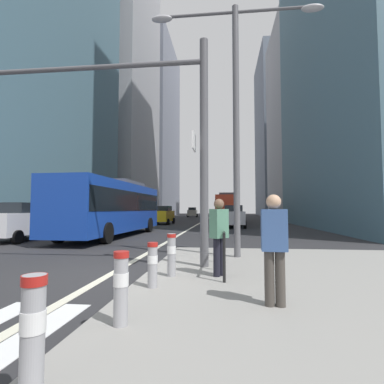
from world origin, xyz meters
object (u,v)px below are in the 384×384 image
at_px(city_bus_red_receding, 227,207).
at_px(traffic_signal_gantry, 117,116).
at_px(city_bus_red_distant, 229,208).
at_px(pedestrian_walking, 274,244).
at_px(car_oncoming_mid, 192,212).
at_px(car_oncoming_far, 163,215).
at_px(street_lamp_post, 236,93).
at_px(bollard_back, 172,253).
at_px(car_receding_near, 222,213).
at_px(pedestrian_waiting, 219,233).
at_px(city_bus_blue_oncoming, 113,205).
at_px(bollard_front, 33,329).
at_px(bollard_left, 121,284).
at_px(sedan_white_oncoming, 21,221).
at_px(bollard_right, 153,262).
at_px(car_receding_far, 233,216).

bearing_deg(city_bus_red_receding, traffic_signal_gantry, -96.56).
xyz_separation_m(city_bus_red_distant, pedestrian_walking, (-0.19, -53.65, -0.75)).
distance_m(city_bus_red_distant, car_oncoming_mid, 7.43).
xyz_separation_m(car_oncoming_far, street_lamp_post, (6.98, -21.83, 4.29)).
xyz_separation_m(car_oncoming_far, bollard_back, (5.43, -24.60, -0.33)).
distance_m(car_receding_near, pedestrian_waiting, 42.04).
bearing_deg(traffic_signal_gantry, city_bus_red_receding, 83.44).
height_order(city_bus_red_distant, car_oncoming_far, city_bus_red_distant).
bearing_deg(city_bus_red_receding, city_bus_red_distant, 88.45).
height_order(city_bus_blue_oncoming, bollard_front, city_bus_blue_oncoming).
bearing_deg(pedestrian_walking, city_bus_red_distant, 89.80).
xyz_separation_m(traffic_signal_gantry, pedestrian_walking, (3.64, -2.95, -3.07)).
height_order(city_bus_blue_oncoming, traffic_signal_gantry, traffic_signal_gantry).
distance_m(city_bus_red_distant, bollard_left, 54.68).
height_order(city_bus_red_receding, traffic_signal_gantry, traffic_signal_gantry).
height_order(car_oncoming_far, pedestrian_waiting, car_oncoming_far).
xyz_separation_m(city_bus_red_distant, pedestrian_waiting, (-1.06, -51.73, -0.74)).
bearing_deg(car_oncoming_far, city_bus_red_distant, 74.55).
bearing_deg(bollard_back, city_bus_blue_oncoming, 117.53).
relative_size(sedan_white_oncoming, pedestrian_waiting, 2.56).
bearing_deg(traffic_signal_gantry, bollard_left, -68.09).
xyz_separation_m(car_receding_near, car_oncoming_far, (-6.18, -17.58, -0.00)).
bearing_deg(bollard_front, bollard_back, 85.40).
distance_m(city_bus_red_distant, pedestrian_waiting, 51.74).
bearing_deg(street_lamp_post, bollard_right, -114.99).
distance_m(city_bus_red_receding, car_receding_far, 9.38).
bearing_deg(bollard_right, bollard_front, -92.67).
xyz_separation_m(traffic_signal_gantry, bollard_front, (1.39, -5.38, -3.48)).
distance_m(traffic_signal_gantry, bollard_right, 4.40).
height_order(city_bus_red_distant, bollard_right, city_bus_red_distant).
xyz_separation_m(traffic_signal_gantry, bollard_left, (1.58, -3.92, -3.49)).
height_order(bollard_right, pedestrian_walking, pedestrian_walking).
bearing_deg(pedestrian_walking, bollard_front, -132.93).
distance_m(car_receding_near, traffic_signal_gantry, 41.20).
bearing_deg(bollard_front, city_bus_red_distant, 87.50).
bearing_deg(car_receding_far, city_bus_blue_oncoming, -127.47).
height_order(street_lamp_post, pedestrian_walking, street_lamp_post).
bearing_deg(car_receding_near, car_oncoming_mid, 120.12).
bearing_deg(car_receding_near, sedan_white_oncoming, -106.30).
distance_m(car_receding_near, street_lamp_post, 39.64).
bearing_deg(bollard_front, bollard_left, 82.63).
xyz_separation_m(bollard_left, bollard_back, (0.15, 2.75, -0.00)).
relative_size(car_receding_far, traffic_signal_gantry, 0.65).
height_order(city_bus_red_distant, bollard_front, city_bus_red_distant).
bearing_deg(city_bus_blue_oncoming, bollard_front, -70.86).
bearing_deg(sedan_white_oncoming, city_bus_red_receding, 63.18).
bearing_deg(bollard_back, street_lamp_post, 60.80).
relative_size(car_oncoming_far, pedestrian_walking, 2.43).
distance_m(street_lamp_post, bollard_back, 5.61).
xyz_separation_m(city_bus_red_distant, car_oncoming_far, (-7.54, -27.27, -0.85)).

